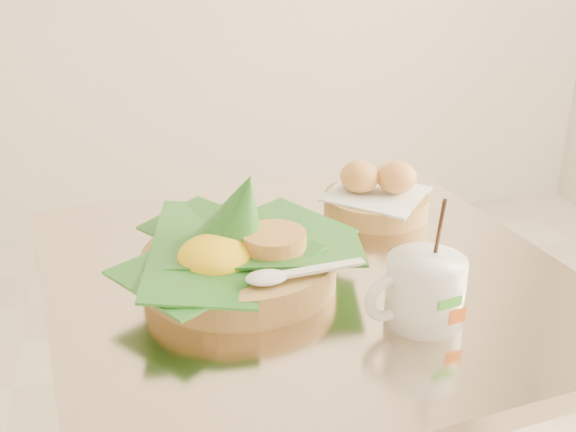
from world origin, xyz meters
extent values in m
cube|color=beige|center=(0.13, 0.01, 0.73)|extent=(0.78, 0.78, 0.03)
cylinder|color=tan|center=(0.04, 0.00, 0.77)|extent=(0.26, 0.26, 0.04)
cone|color=#185217|center=(0.04, 0.02, 0.85)|extent=(0.16, 0.15, 0.13)
ellipsoid|color=yellow|center=(0.00, -0.01, 0.80)|extent=(0.10, 0.10, 0.05)
cylinder|color=#CC9347|center=(0.08, -0.01, 0.81)|extent=(0.09, 0.09, 0.02)
cylinder|color=tan|center=(0.30, 0.18, 0.77)|extent=(0.17, 0.17, 0.03)
cube|color=white|center=(0.30, 0.18, 0.78)|extent=(0.20, 0.20, 0.01)
ellipsoid|color=#BE722B|center=(0.27, 0.19, 0.81)|extent=(0.06, 0.06, 0.05)
ellipsoid|color=#BE722B|center=(0.33, 0.17, 0.81)|extent=(0.06, 0.06, 0.05)
cylinder|color=white|center=(0.24, -0.15, 0.79)|extent=(0.10, 0.10, 0.08)
torus|color=white|center=(0.18, -0.16, 0.79)|extent=(0.06, 0.02, 0.06)
cylinder|color=#492A14|center=(0.24, -0.15, 0.83)|extent=(0.09, 0.09, 0.01)
cylinder|color=black|center=(0.25, -0.14, 0.85)|extent=(0.02, 0.05, 0.12)
cube|color=green|center=(0.25, -0.20, 0.80)|extent=(0.03, 0.01, 0.01)
cube|color=orange|center=(0.26, -0.19, 0.78)|extent=(0.02, 0.01, 0.02)
camera|label=1|loc=(-0.11, -0.85, 1.23)|focal=45.00mm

